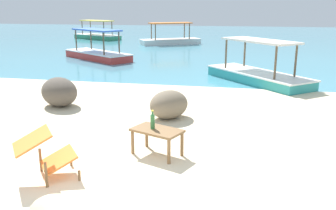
% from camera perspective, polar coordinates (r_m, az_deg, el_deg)
% --- Properties ---
extents(water_surface, '(60.00, 36.00, 0.03)m').
position_cam_1_polar(water_surface, '(25.36, 8.47, 9.91)').
color(water_surface, teal).
rests_on(water_surface, ground).
extents(low_bench_table, '(0.87, 0.70, 0.42)m').
position_cam_1_polar(low_bench_table, '(5.61, -1.72, -4.46)').
color(low_bench_table, brown).
rests_on(low_bench_table, sand_beach).
extents(bottle, '(0.07, 0.07, 0.30)m').
position_cam_1_polar(bottle, '(5.58, -2.42, -2.56)').
color(bottle, '#2D6B38').
rests_on(bottle, low_bench_table).
extents(deck_chair_far, '(0.93, 0.89, 0.68)m').
position_cam_1_polar(deck_chair_far, '(5.11, -18.52, -6.86)').
color(deck_chair_far, brown).
rests_on(deck_chair_far, sand_beach).
extents(shore_rock_medium, '(1.04, 1.10, 0.58)m').
position_cam_1_polar(shore_rock_medium, '(7.46, 0.16, 0.08)').
color(shore_rock_medium, '#756651').
rests_on(shore_rock_medium, sand_beach).
extents(shore_rock_small, '(1.27, 1.24, 0.66)m').
position_cam_1_polar(shore_rock_small, '(8.73, -16.60, 1.97)').
color(shore_rock_small, brown).
rests_on(shore_rock_small, sand_beach).
extents(boat_red, '(3.68, 3.03, 1.29)m').
position_cam_1_polar(boat_red, '(16.43, -10.94, 8.00)').
color(boat_red, '#C63833').
rests_on(boat_red, water_surface).
extents(boat_green, '(3.82, 2.58, 1.29)m').
position_cam_1_polar(boat_green, '(26.50, -10.98, 10.65)').
color(boat_green, '#338E66').
rests_on(boat_green, water_surface).
extents(boat_teal, '(3.27, 3.54, 1.29)m').
position_cam_1_polar(boat_teal, '(11.46, 13.79, 4.80)').
color(boat_teal, teal).
rests_on(boat_teal, water_surface).
extents(boat_white, '(3.72, 2.93, 1.29)m').
position_cam_1_polar(boat_white, '(22.50, 0.37, 10.16)').
color(boat_white, white).
rests_on(boat_white, water_surface).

